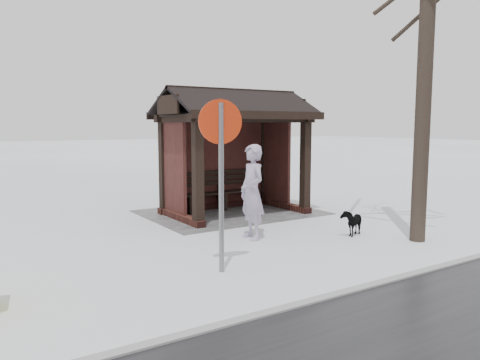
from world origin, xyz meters
The scene contains 7 objects.
ground centered at (0.00, 0.00, 0.00)m, with size 120.00×120.00×0.00m, color white.
kerb centered at (0.00, 5.50, 0.01)m, with size 120.00×0.15×0.06m, color gray.
trampled_patch centered at (0.00, -0.20, 0.01)m, with size 4.20×3.20×0.02m, color gray.
bus_shelter centered at (0.00, -0.16, 2.17)m, with size 3.60×2.40×3.09m.
pedestrian centered at (1.09, 2.36, 0.92)m, with size 0.67×0.44×1.84m, color #A597B1.
dog centered at (-0.79, 3.18, 0.27)m, with size 0.29×0.64×0.54m, color black.
road_sign centered at (2.63, 3.79, 1.84)m, with size 0.65×0.19×2.59m.
Camera 1 is at (6.11, 9.74, 2.21)m, focal length 35.00 mm.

